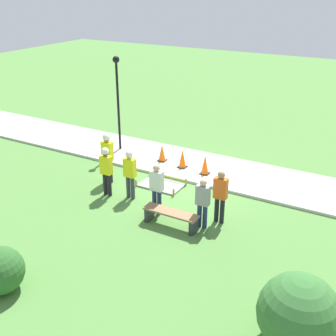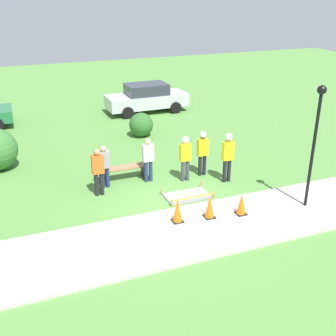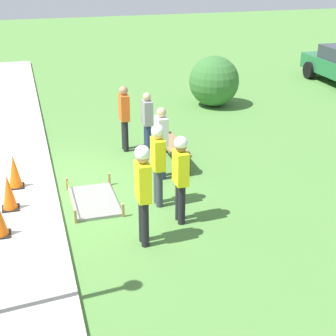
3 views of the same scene
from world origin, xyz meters
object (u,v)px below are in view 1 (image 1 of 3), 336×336
object	(u,v)px
bystander_in_gray_shirt	(157,186)
lamppost_near	(117,90)
traffic_cone_sidewalk_edge	(162,153)
worker_trainee	(130,170)
worker_supervisor	(106,167)
park_bench	(171,216)
traffic_cone_near_patch	(205,165)
traffic_cone_far_patch	(182,159)
worker_assistant	(107,153)
bystander_in_orange_shirt	(220,194)
bystander_in_white_shirt	(203,201)

from	to	relation	value
bystander_in_gray_shirt	lamppost_near	bearing A→B (deg)	-42.84
traffic_cone_sidewalk_edge	worker_trainee	distance (m)	3.21
worker_supervisor	bystander_in_gray_shirt	bearing A→B (deg)	174.29
park_bench	traffic_cone_sidewalk_edge	bearing A→B (deg)	-56.87
lamppost_near	traffic_cone_near_patch	bearing A→B (deg)	172.43
traffic_cone_far_patch	lamppost_near	world-z (taller)	lamppost_near
park_bench	worker_assistant	distance (m)	3.88
traffic_cone_near_patch	bystander_in_orange_shirt	world-z (taller)	bystander_in_orange_shirt
bystander_in_orange_shirt	bystander_in_white_shirt	size ratio (longest dim) A/B	1.08
worker_trainee	bystander_in_gray_shirt	size ratio (longest dim) A/B	1.04
bystander_in_gray_shirt	bystander_in_white_shirt	xyz separation A→B (m)	(-1.61, 0.07, -0.05)
traffic_cone_sidewalk_edge	worker_assistant	distance (m)	2.69
park_bench	traffic_cone_far_patch	bearing A→B (deg)	-67.29
traffic_cone_sidewalk_edge	bystander_in_orange_shirt	xyz separation A→B (m)	(-3.80, 3.09, 0.53)
bystander_in_gray_shirt	bystander_in_white_shirt	distance (m)	1.61
traffic_cone_sidewalk_edge	lamppost_near	size ratio (longest dim) A/B	0.18
worker_trainee	bystander_in_white_shirt	world-z (taller)	worker_trainee
traffic_cone_near_patch	traffic_cone_sidewalk_edge	bearing A→B (deg)	-8.39
worker_assistant	bystander_in_white_shirt	size ratio (longest dim) A/B	1.18
bystander_in_white_shirt	traffic_cone_sidewalk_edge	bearing A→B (deg)	-46.18
traffic_cone_far_patch	worker_supervisor	bearing A→B (deg)	68.21
traffic_cone_near_patch	bystander_in_white_shirt	world-z (taller)	bystander_in_white_shirt
traffic_cone_far_patch	worker_trainee	world-z (taller)	worker_trainee
bystander_in_orange_shirt	traffic_cone_near_patch	bearing A→B (deg)	-57.68
park_bench	worker_trainee	xyz separation A→B (m)	(2.07, -0.92, 0.67)
traffic_cone_far_patch	bystander_in_orange_shirt	distance (m)	4.06
bystander_in_orange_shirt	park_bench	bearing A→B (deg)	38.81
bystander_in_orange_shirt	bystander_in_gray_shirt	distance (m)	2.00
traffic_cone_far_patch	worker_supervisor	distance (m)	3.44
worker_trainee	lamppost_near	size ratio (longest dim) A/B	0.44
traffic_cone_far_patch	lamppost_near	distance (m)	3.97
worker_supervisor	bystander_in_white_shirt	xyz separation A→B (m)	(-3.71, 0.28, -0.15)
traffic_cone_near_patch	traffic_cone_far_patch	bearing A→B (deg)	-7.00
park_bench	worker_trainee	world-z (taller)	worker_trainee
bystander_in_orange_shirt	worker_supervisor	bearing A→B (deg)	3.38
traffic_cone_far_patch	bystander_in_gray_shirt	size ratio (longest dim) A/B	0.44
traffic_cone_near_patch	worker_assistant	bearing A→B (deg)	37.09
bystander_in_gray_shirt	lamppost_near	size ratio (longest dim) A/B	0.43
bystander_in_gray_shirt	lamppost_near	xyz separation A→B (m)	(4.11, -3.81, 1.73)
bystander_in_gray_shirt	bystander_in_white_shirt	world-z (taller)	bystander_in_gray_shirt
traffic_cone_sidewalk_edge	bystander_in_white_shirt	bearing A→B (deg)	133.82
traffic_cone_far_patch	traffic_cone_sidewalk_edge	bearing A→B (deg)	-9.76
bystander_in_gray_shirt	bystander_in_orange_shirt	bearing A→B (deg)	-167.02
traffic_cone_far_patch	bystander_in_white_shirt	xyz separation A→B (m)	(-2.45, 3.43, 0.43)
park_bench	lamppost_near	world-z (taller)	lamppost_near
traffic_cone_near_patch	lamppost_near	xyz separation A→B (m)	(4.28, -0.57, 2.21)
bystander_in_gray_shirt	traffic_cone_near_patch	bearing A→B (deg)	-93.17
worker_supervisor	bystander_in_gray_shirt	world-z (taller)	worker_supervisor
bystander_in_orange_shirt	bystander_in_gray_shirt	world-z (taller)	bystander_in_orange_shirt
traffic_cone_near_patch	traffic_cone_sidewalk_edge	size ratio (longest dim) A/B	1.08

